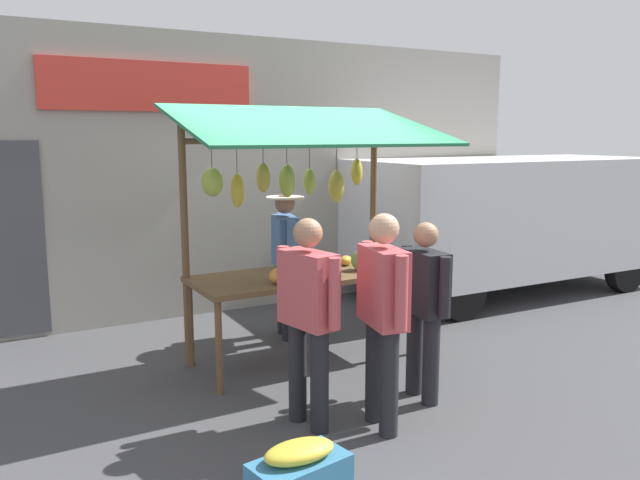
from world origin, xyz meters
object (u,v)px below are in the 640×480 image
(vendor_with_sunhat, at_px, (285,254))
(produce_crate_near, at_px, (299,475))
(shopper_in_grey_tee, at_px, (424,300))
(parked_van, at_px, (498,214))
(market_stall, at_px, (304,204))
(shopper_with_ponytail, at_px, (308,309))
(shopper_in_striped_shirt, at_px, (383,306))

(vendor_with_sunhat, xyz_separation_m, produce_crate_near, (1.36, 2.93, -0.75))
(shopper_in_grey_tee, distance_m, parked_van, 4.04)
(shopper_in_grey_tee, bearing_deg, vendor_with_sunhat, 12.09)
(market_stall, height_order, shopper_with_ponytail, market_stall)
(shopper_in_grey_tee, xyz_separation_m, shopper_with_ponytail, (1.08, -0.02, 0.07))
(shopper_with_ponytail, height_order, shopper_in_striped_shirt, shopper_in_striped_shirt)
(market_stall, xyz_separation_m, shopper_with_ponytail, (0.67, 1.33, -0.62))
(shopper_in_striped_shirt, height_order, parked_van, parked_van)
(market_stall, relative_size, vendor_with_sunhat, 1.57)
(market_stall, distance_m, shopper_with_ponytail, 1.61)
(vendor_with_sunhat, distance_m, shopper_in_grey_tee, 2.08)
(vendor_with_sunhat, bearing_deg, shopper_in_grey_tee, 21.33)
(shopper_with_ponytail, bearing_deg, produce_crate_near, 137.89)
(parked_van, bearing_deg, shopper_in_grey_tee, 38.25)
(vendor_with_sunhat, height_order, shopper_in_grey_tee, vendor_with_sunhat)
(shopper_in_grey_tee, relative_size, shopper_with_ponytail, 0.94)
(shopper_with_ponytail, xyz_separation_m, parked_van, (-4.30, -2.40, 0.19))
(market_stall, relative_size, shopper_in_striped_shirt, 1.52)
(vendor_with_sunhat, distance_m, shopper_in_striped_shirt, 2.37)
(shopper_in_grey_tee, relative_size, produce_crate_near, 2.34)
(produce_crate_near, bearing_deg, shopper_in_grey_tee, -151.76)
(vendor_with_sunhat, relative_size, produce_crate_near, 2.46)
(market_stall, height_order, shopper_in_grey_tee, market_stall)
(shopper_with_ponytail, height_order, produce_crate_near, shopper_with_ponytail)
(shopper_with_ponytail, height_order, parked_van, parked_van)
(vendor_with_sunhat, xyz_separation_m, shopper_in_striped_shirt, (0.35, 2.34, 0.02))
(shopper_in_grey_tee, bearing_deg, market_stall, 21.75)
(market_stall, xyz_separation_m, parked_van, (-3.63, -1.07, -0.43))
(market_stall, height_order, produce_crate_near, market_stall)
(parked_van, bearing_deg, market_stall, 17.70)
(shopper_in_grey_tee, distance_m, shopper_with_ponytail, 1.08)
(shopper_in_striped_shirt, xyz_separation_m, parked_van, (-3.83, -2.70, 0.17))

